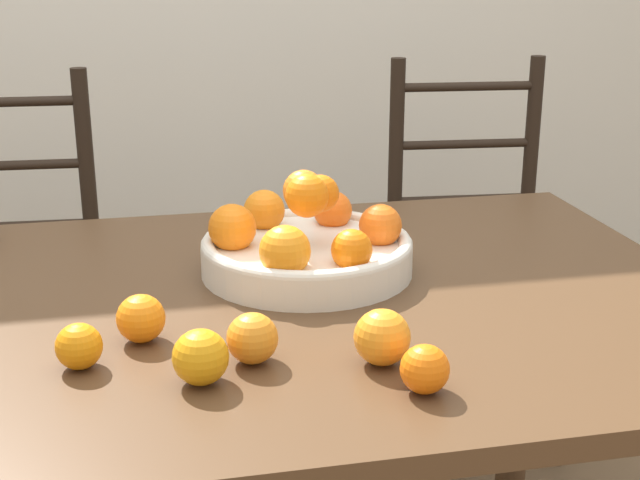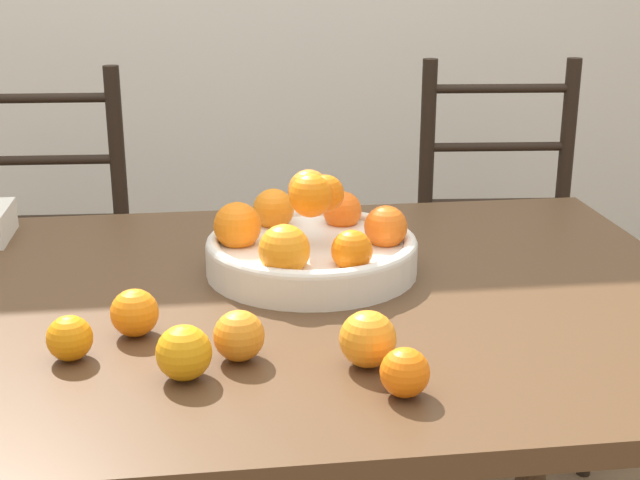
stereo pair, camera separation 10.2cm
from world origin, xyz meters
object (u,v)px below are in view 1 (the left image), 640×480
orange_loose_3 (252,338)px  orange_loose_5 (382,337)px  orange_loose_1 (79,346)px  orange_loose_4 (425,369)px  fruit_bowl (306,244)px  chair_left (11,302)px  orange_loose_2 (201,357)px  orange_loose_0 (141,318)px  chair_right (473,267)px

orange_loose_3 → orange_loose_5: orange_loose_5 is taller
orange_loose_1 → orange_loose_4: bearing=-20.5°
fruit_bowl → chair_left: chair_left is taller
fruit_bowl → orange_loose_2: (-0.21, -0.36, -0.01)m
orange_loose_0 → orange_loose_1: size_ratio=1.11×
orange_loose_0 → orange_loose_3: same height
chair_left → chair_right: bearing=3.6°
orange_loose_0 → chair_right: (0.88, 0.95, -0.33)m
orange_loose_4 → chair_right: 1.33m
fruit_bowl → orange_loose_2: size_ratio=4.93×
orange_loose_3 → orange_loose_4: orange_loose_3 is taller
orange_loose_0 → chair_right: size_ratio=0.07×
orange_loose_2 → chair_right: (0.81, 1.10, -0.33)m
orange_loose_2 → fruit_bowl: bearing=60.5°
orange_loose_2 → orange_loose_3: (0.07, 0.05, -0.00)m
orange_loose_0 → chair_right: bearing=47.4°
chair_left → chair_right: same height
fruit_bowl → chair_right: chair_right is taller
fruit_bowl → orange_loose_5: size_ratio=4.69×
orange_loose_4 → orange_loose_5: 0.09m
fruit_bowl → orange_loose_3: 0.35m
orange_loose_5 → chair_right: chair_right is taller
orange_loose_1 → chair_left: bearing=102.8°
orange_loose_2 → orange_loose_5: (0.24, 0.01, 0.00)m
chair_left → orange_loose_1: bearing=-73.6°
orange_loose_3 → chair_right: size_ratio=0.07×
orange_loose_1 → orange_loose_3: (0.22, -0.03, 0.00)m
fruit_bowl → orange_loose_1: size_ratio=5.77×
orange_loose_0 → orange_loose_3: 0.17m
fruit_bowl → orange_loose_4: size_ratio=5.72×
fruit_bowl → orange_loose_0: (-0.28, -0.22, -0.02)m
fruit_bowl → chair_left: bearing=128.8°
orange_loose_3 → orange_loose_4: 0.23m
chair_left → orange_loose_4: bearing=-57.4°
fruit_bowl → chair_right: (0.60, 0.73, -0.35)m
orange_loose_0 → orange_loose_4: 0.41m
chair_right → fruit_bowl: bearing=-124.3°
orange_loose_3 → fruit_bowl: bearing=67.1°
chair_left → fruit_bowl: bearing=-47.6°
orange_loose_2 → chair_left: (-0.38, 1.10, -0.33)m
orange_loose_0 → orange_loose_1: 0.11m
orange_loose_0 → orange_loose_2: bearing=-63.7°
orange_loose_2 → orange_loose_3: orange_loose_2 is taller
fruit_bowl → chair_right: 1.01m
chair_right → orange_loose_1: bearing=-128.1°
orange_loose_2 → orange_loose_4: size_ratio=1.16×
orange_loose_4 → orange_loose_2: bearing=163.3°
fruit_bowl → orange_loose_4: fruit_bowl is taller
orange_loose_2 → chair_right: bearing=53.7°
orange_loose_3 → orange_loose_5: size_ratio=0.91×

